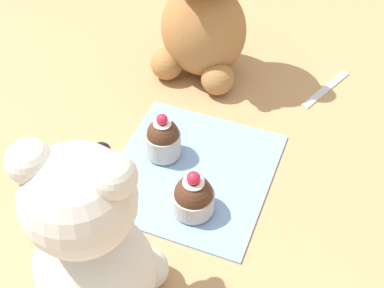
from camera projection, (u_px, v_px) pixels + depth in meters
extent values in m
plane|color=tan|center=(192.00, 173.00, 0.72)|extent=(4.00, 4.00, 0.00)
cube|color=#7A9ED1|center=(192.00, 171.00, 0.72)|extent=(0.21, 0.22, 0.01)
ellipsoid|color=silver|center=(95.00, 269.00, 0.54)|extent=(0.14, 0.13, 0.14)
sphere|color=silver|center=(79.00, 200.00, 0.46)|extent=(0.10, 0.10, 0.10)
ellipsoid|color=silver|center=(96.00, 170.00, 0.49)|extent=(0.06, 0.05, 0.04)
sphere|color=black|center=(102.00, 152.00, 0.50)|extent=(0.02, 0.02, 0.02)
sphere|color=silver|center=(114.00, 176.00, 0.42)|extent=(0.04, 0.04, 0.04)
sphere|color=silver|center=(29.00, 162.00, 0.43)|extent=(0.04, 0.04, 0.04)
sphere|color=silver|center=(147.00, 268.00, 0.59)|extent=(0.05, 0.05, 0.05)
sphere|color=silver|center=(79.00, 255.00, 0.60)|extent=(0.05, 0.05, 0.05)
ellipsoid|color=#A3703D|center=(203.00, 30.00, 0.82)|extent=(0.14, 0.13, 0.15)
sphere|color=#A3703D|center=(167.00, 64.00, 0.85)|extent=(0.05, 0.05, 0.05)
sphere|color=#A3703D|center=(218.00, 78.00, 0.82)|extent=(0.05, 0.05, 0.05)
cylinder|color=#B2ADA3|center=(193.00, 201.00, 0.66)|extent=(0.05, 0.05, 0.03)
sphere|color=#472819|center=(193.00, 194.00, 0.65)|extent=(0.05, 0.05, 0.05)
cylinder|color=white|center=(194.00, 182.00, 0.64)|extent=(0.03, 0.03, 0.00)
sphere|color=red|center=(194.00, 178.00, 0.63)|extent=(0.02, 0.02, 0.02)
cylinder|color=#B2ADA3|center=(163.00, 144.00, 0.73)|extent=(0.05, 0.05, 0.04)
sphere|color=#472819|center=(163.00, 134.00, 0.71)|extent=(0.04, 0.04, 0.04)
cylinder|color=white|center=(162.00, 123.00, 0.70)|extent=(0.02, 0.02, 0.00)
sphere|color=red|center=(162.00, 119.00, 0.69)|extent=(0.02, 0.02, 0.02)
cube|color=silver|center=(326.00, 88.00, 0.84)|extent=(0.06, 0.11, 0.01)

